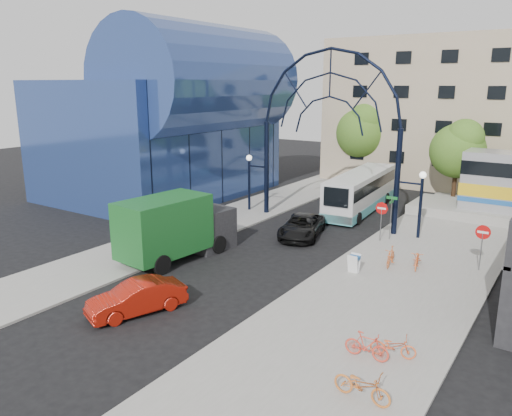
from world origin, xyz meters
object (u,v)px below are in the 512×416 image
Objects in this scene: black_suv at (302,226)px; bike_far_c at (362,385)px; tree_north_a at (459,148)px; bike_near_b at (391,257)px; street_name_sign at (391,209)px; bike_far_a at (393,346)px; bike_near_a at (417,259)px; do_not_enter_sign at (483,237)px; bike_far_b at (367,346)px; sandwich_board at (354,261)px; stop_sign at (382,212)px; tree_north_b at (363,130)px; red_sedan at (137,298)px; green_truck at (177,227)px; city_bus at (361,191)px; gateway_arch at (329,102)px.

black_suv is 17.51m from bike_far_c.
tree_north_a is 18.37m from bike_near_b.
bike_far_a is (4.90, -13.62, -1.58)m from street_name_sign.
tree_north_a is 17.97m from bike_near_a.
black_suv is 8.23m from bike_near_a.
bike_far_b is (-1.66, -11.65, -1.36)m from do_not_enter_sign.
sandwich_board is at bearing -128.81° from bike_near_b.
stop_sign is 0.31× the size of tree_north_b.
black_suv is (-5.08, -2.29, -1.42)m from street_name_sign.
bike_far_a is at bearing -90.82° from bike_near_a.
tree_north_b is 20.53m from black_suv.
red_sedan is 2.23× the size of bike_far_c.
bike_near_a is at bearing 45.01° from sandwich_board.
bike_near_b is (10.74, -21.93, -4.62)m from tree_north_b.
green_truck is 14.50m from bike_far_a.
bike_near_b is (6.27, -10.97, -0.93)m from city_bus.
bike_near_b is at bearing 12.70° from bike_far_b.
black_suv is 15.11m from bike_far_a.
stop_sign is 4.70m from bike_near_b.
gateway_arch is 12.64m from bike_near_a.
bike_far_b reaches higher than sandwich_board.
stop_sign is 0.49× the size of black_suv.
gateway_arch is 7.12× the size of bike_far_c.
green_truck is at bearing 69.70° from bike_far_b.
bike_near_a is (2.03, -17.40, -4.01)m from tree_north_a.
green_truck reaches higher than bike_far_a.
tree_north_b is 33.91m from red_sedan.
green_truck is 1.47× the size of black_suv.
gateway_arch is 8.22× the size of bike_far_b.
black_suv reaches higher than bike_far_a.
bike_far_a is 3.02m from bike_far_c.
bike_far_c is (4.54, -10.02, -0.12)m from sandwich_board.
bike_far_c is at bearing -71.58° from stop_sign.
bike_far_b is (3.22, -27.58, -3.99)m from tree_north_a.
tree_north_a is at bearing -21.80° from tree_north_b.
bike_far_a is at bearing -56.08° from gateway_arch.
bike_far_a is at bearing -77.13° from bike_near_b.
bike_near_b is (10.69, 5.22, -1.19)m from green_truck.
do_not_enter_sign is 1.52× the size of bike_far_a.
bike_far_b is (8.75, -20.62, -0.96)m from city_bus.
city_bus is 22.51m from red_sedan.
do_not_enter_sign is 10.96m from black_suv.
red_sedan is at bearing -108.76° from stop_sign.
bike_far_a is at bearing -52.13° from bike_far_b.
stop_sign is 0.74m from street_name_sign.
gateway_arch is 8.36× the size of bike_far_a.
sandwich_board is 0.52× the size of bike_far_c.
black_suv reaches higher than bike_near_a.
do_not_enter_sign is at bearing 70.85° from red_sedan.
bike_far_a is 0.99m from bike_far_b.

